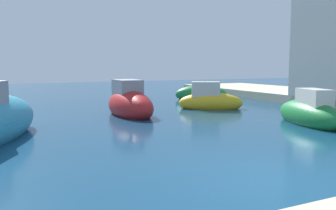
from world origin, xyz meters
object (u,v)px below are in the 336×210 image
at_px(moored_boat_4, 210,101).
at_px(moored_boat_6, 201,95).
at_px(moored_boat_0, 130,104).
at_px(moored_boat_1, 309,114).

xyz_separation_m(moored_boat_4, moored_boat_6, (2.05, 4.12, -0.07)).
bearing_deg(moored_boat_0, moored_boat_4, 95.68).
xyz_separation_m(moored_boat_0, moored_boat_1, (5.06, -5.29, -0.08)).
bearing_deg(moored_boat_1, moored_boat_4, 23.95).
bearing_deg(moored_boat_4, moored_boat_1, -53.13).
bearing_deg(moored_boat_4, moored_boat_6, 93.17).
distance_m(moored_boat_4, moored_boat_6, 4.60).
bearing_deg(moored_boat_0, moored_boat_6, 126.12).
bearing_deg(moored_boat_6, moored_boat_0, -116.84).
bearing_deg(moored_boat_0, moored_boat_1, 45.08).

